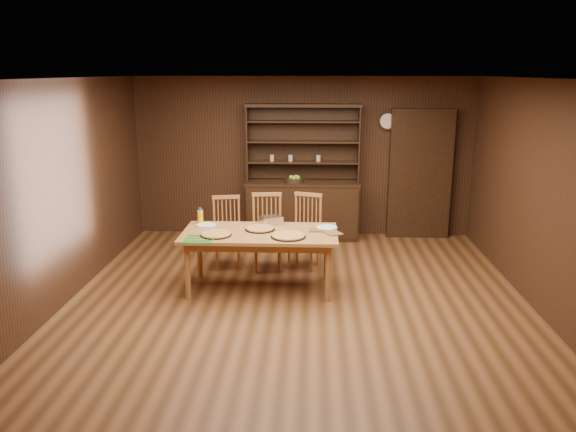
{
  "coord_description": "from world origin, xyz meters",
  "views": [
    {
      "loc": [
        0.17,
        -6.18,
        2.68
      ],
      "look_at": [
        -0.13,
        0.4,
        0.97
      ],
      "focal_mm": 35.0,
      "sensor_mm": 36.0,
      "label": 1
    }
  ],
  "objects_px": {
    "dining_table": "(260,238)",
    "chair_left": "(227,229)",
    "juice_bottle": "(200,216)",
    "china_hutch": "(302,202)",
    "chair_right": "(306,228)",
    "chair_center": "(267,229)"
  },
  "relations": [
    {
      "from": "china_hutch",
      "to": "chair_left",
      "type": "xyz_separation_m",
      "value": [
        -1.03,
        -1.42,
        -0.07
      ]
    },
    {
      "from": "juice_bottle",
      "to": "dining_table",
      "type": "bearing_deg",
      "value": -23.84
    },
    {
      "from": "chair_left",
      "to": "chair_center",
      "type": "bearing_deg",
      "value": -16.72
    },
    {
      "from": "dining_table",
      "to": "chair_left",
      "type": "bearing_deg",
      "value": 121.83
    },
    {
      "from": "chair_right",
      "to": "chair_center",
      "type": "bearing_deg",
      "value": -151.07
    },
    {
      "from": "china_hutch",
      "to": "juice_bottle",
      "type": "bearing_deg",
      "value": -123.66
    },
    {
      "from": "chair_right",
      "to": "juice_bottle",
      "type": "height_order",
      "value": "chair_right"
    },
    {
      "from": "china_hutch",
      "to": "chair_center",
      "type": "xyz_separation_m",
      "value": [
        -0.46,
        -1.48,
        -0.04
      ]
    },
    {
      "from": "dining_table",
      "to": "chair_right",
      "type": "height_order",
      "value": "chair_right"
    },
    {
      "from": "dining_table",
      "to": "chair_right",
      "type": "xyz_separation_m",
      "value": [
        0.56,
        0.91,
        -0.12
      ]
    },
    {
      "from": "chair_left",
      "to": "chair_center",
      "type": "distance_m",
      "value": 0.58
    },
    {
      "from": "dining_table",
      "to": "juice_bottle",
      "type": "relative_size",
      "value": 9.16
    },
    {
      "from": "chair_right",
      "to": "dining_table",
      "type": "bearing_deg",
      "value": -102.56
    },
    {
      "from": "dining_table",
      "to": "chair_center",
      "type": "bearing_deg",
      "value": 88.23
    },
    {
      "from": "china_hutch",
      "to": "chair_right",
      "type": "xyz_separation_m",
      "value": [
        0.07,
        -1.39,
        -0.05
      ]
    },
    {
      "from": "china_hutch",
      "to": "chair_center",
      "type": "relative_size",
      "value": 2.07
    },
    {
      "from": "chair_right",
      "to": "juice_bottle",
      "type": "distance_m",
      "value": 1.5
    },
    {
      "from": "dining_table",
      "to": "juice_bottle",
      "type": "height_order",
      "value": "juice_bottle"
    },
    {
      "from": "dining_table",
      "to": "chair_center",
      "type": "height_order",
      "value": "chair_center"
    },
    {
      "from": "chair_right",
      "to": "juice_bottle",
      "type": "relative_size",
      "value": 4.96
    },
    {
      "from": "china_hutch",
      "to": "dining_table",
      "type": "xyz_separation_m",
      "value": [
        -0.48,
        -2.3,
        0.07
      ]
    },
    {
      "from": "dining_table",
      "to": "chair_center",
      "type": "distance_m",
      "value": 0.82
    }
  ]
}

